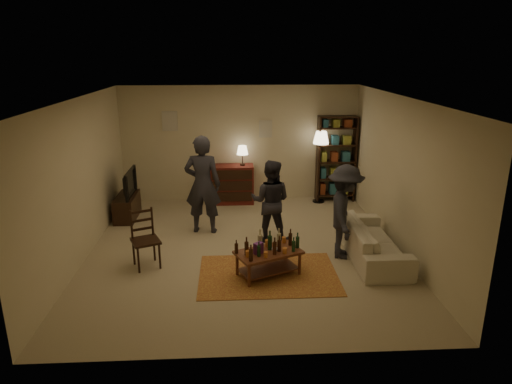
{
  "coord_description": "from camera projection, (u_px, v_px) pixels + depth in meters",
  "views": [
    {
      "loc": [
        -0.21,
        -7.55,
        3.44
      ],
      "look_at": [
        0.22,
        0.1,
        1.06
      ],
      "focal_mm": 32.0,
      "sensor_mm": 36.0,
      "label": 1
    }
  ],
  "objects": [
    {
      "name": "floor_lamp",
      "position": [
        321.0,
        143.0,
        10.43
      ],
      "size": [
        0.36,
        0.36,
        1.68
      ],
      "color": "black",
      "rests_on": "ground"
    },
    {
      "name": "person_right",
      "position": [
        270.0,
        201.0,
        8.43
      ],
      "size": [
        0.88,
        0.76,
        1.55
      ],
      "primitive_type": "imported",
      "rotation": [
        0.0,
        0.0,
        2.88
      ],
      "color": "#25242B",
      "rests_on": "ground"
    },
    {
      "name": "dresser",
      "position": [
        232.0,
        183.0,
        10.66
      ],
      "size": [
        1.0,
        0.5,
        1.36
      ],
      "color": "maroon",
      "rests_on": "ground"
    },
    {
      "name": "dining_chair",
      "position": [
        144.0,
        236.0,
        7.5
      ],
      "size": [
        0.56,
        0.56,
        0.99
      ],
      "rotation": [
        0.0,
        0.0,
        0.41
      ],
      "color": "black",
      "rests_on": "ground"
    },
    {
      "name": "sofa",
      "position": [
        372.0,
        240.0,
        7.87
      ],
      "size": [
        0.81,
        2.08,
        0.61
      ],
      "primitive_type": "imported",
      "rotation": [
        0.0,
        0.0,
        1.57
      ],
      "color": "beige",
      "rests_on": "ground"
    },
    {
      "name": "person_by_sofa",
      "position": [
        344.0,
        212.0,
        7.75
      ],
      "size": [
        0.81,
        1.16,
        1.63
      ],
      "primitive_type": "imported",
      "rotation": [
        0.0,
        0.0,
        1.37
      ],
      "color": "#27282F",
      "rests_on": "ground"
    },
    {
      "name": "person_left",
      "position": [
        203.0,
        185.0,
        8.8
      ],
      "size": [
        0.76,
        0.55,
        1.93
      ],
      "primitive_type": "imported",
      "rotation": [
        0.0,
        0.0,
        3.02
      ],
      "color": "#27272E",
      "rests_on": "ground"
    },
    {
      "name": "bookshelf",
      "position": [
        336.0,
        158.0,
        10.69
      ],
      "size": [
        0.9,
        0.34,
        2.02
      ],
      "color": "black",
      "rests_on": "ground"
    },
    {
      "name": "floor",
      "position": [
        244.0,
        250.0,
        8.23
      ],
      "size": [
        6.0,
        6.0,
        0.0
      ],
      "primitive_type": "plane",
      "color": "#C6B793",
      "rests_on": "ground"
    },
    {
      "name": "rug",
      "position": [
        268.0,
        275.0,
        7.3
      ],
      "size": [
        2.2,
        1.5,
        0.01
      ],
      "primitive_type": "cube",
      "color": "#973921",
      "rests_on": "ground"
    },
    {
      "name": "room_shell",
      "position": [
        212.0,
        125.0,
        10.5
      ],
      "size": [
        6.0,
        6.0,
        6.0
      ],
      "color": "beige",
      "rests_on": "ground"
    },
    {
      "name": "tv_stand",
      "position": [
        127.0,
        201.0,
        9.7
      ],
      "size": [
        0.4,
        1.0,
        1.06
      ],
      "color": "black",
      "rests_on": "ground"
    },
    {
      "name": "coffee_table",
      "position": [
        268.0,
        253.0,
        7.19
      ],
      "size": [
        1.15,
        0.92,
        0.76
      ],
      "rotation": [
        0.0,
        0.0,
        0.41
      ],
      "color": "brown",
      "rests_on": "ground"
    }
  ]
}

